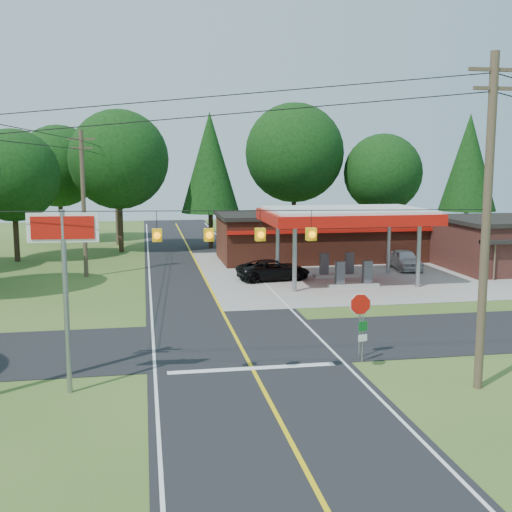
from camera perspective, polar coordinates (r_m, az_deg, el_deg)
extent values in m
plane|color=#385B20|center=(28.44, -1.55, -7.75)|extent=(120.00, 120.00, 0.00)
cube|color=black|center=(28.44, -1.55, -7.73)|extent=(8.00, 120.00, 0.02)
cube|color=black|center=(28.43, -1.55, -7.72)|extent=(70.00, 7.00, 0.02)
cube|color=yellow|center=(28.43, -1.55, -7.70)|extent=(0.15, 110.00, 0.00)
cylinder|color=gray|center=(39.01, 3.46, -0.16)|extent=(0.28, 0.28, 4.20)
cylinder|color=gray|center=(43.84, 1.95, 0.80)|extent=(0.28, 0.28, 4.20)
cylinder|color=gray|center=(41.58, 14.24, 0.13)|extent=(0.28, 0.28, 4.20)
cylinder|color=gray|center=(46.15, 11.72, 1.01)|extent=(0.28, 0.28, 4.20)
cube|color=#B81109|center=(42.22, 8.00, 3.50)|extent=(10.60, 7.40, 0.70)
cube|color=white|center=(42.19, 8.01, 4.04)|extent=(10.00, 7.00, 0.25)
cube|color=#9E9B93|center=(41.10, 8.64, -2.59)|extent=(3.20, 0.90, 0.22)
cube|color=#3F3F44|center=(40.68, 7.47, -1.50)|extent=(0.55, 0.45, 1.50)
cube|color=#3F3F44|center=(41.25, 9.86, -1.42)|extent=(0.55, 0.45, 1.50)
cube|color=#9E9B93|center=(44.47, 7.17, -1.72)|extent=(3.20, 0.90, 0.22)
cube|color=#3F3F44|center=(44.08, 6.08, -0.71)|extent=(0.55, 0.45, 1.50)
cube|color=#3F3F44|center=(44.61, 8.30, -0.64)|extent=(0.55, 0.45, 1.50)
cube|color=#602A1B|center=(52.30, 5.62, 1.62)|extent=(16.00, 7.00, 3.50)
cube|color=black|center=(52.11, 5.65, 3.70)|extent=(16.40, 7.40, 0.30)
cube|color=#B81109|center=(48.75, 6.77, 2.23)|extent=(16.00, 0.50, 0.25)
cylinder|color=#473828|center=(23.17, 19.77, 2.55)|extent=(0.30, 0.30, 11.50)
cube|color=#473828|center=(23.26, 20.43, 15.27)|extent=(1.80, 0.12, 0.12)
cube|color=#473828|center=(23.19, 20.35, 13.80)|extent=(1.40, 0.12, 0.12)
cylinder|color=#473828|center=(45.30, -15.07, 4.45)|extent=(0.30, 0.30, 10.00)
cube|color=#473828|center=(45.23, -15.29, 10.02)|extent=(1.80, 0.12, 0.12)
cube|color=#473828|center=(45.21, -15.26, 9.26)|extent=(1.40, 0.12, 0.12)
cylinder|color=#473828|center=(62.16, -12.31, 5.32)|extent=(0.30, 0.30, 9.50)
cube|color=#F1B00C|center=(21.46, -8.79, 1.85)|extent=(0.32, 0.32, 0.42)
cube|color=#F1B00C|center=(21.37, -4.22, 1.89)|extent=(0.32, 0.32, 0.42)
cube|color=#F1B00C|center=(21.40, 0.37, 1.93)|extent=(0.32, 0.32, 0.42)
cube|color=#F1B00C|center=(21.58, 4.92, 1.95)|extent=(0.32, 0.32, 0.42)
cylinder|color=#332316|center=(54.29, -20.53, 1.62)|extent=(0.44, 0.44, 3.96)
sphere|color=black|center=(53.98, -20.80, 6.73)|extent=(7.26, 7.26, 7.26)
cylinder|color=#332316|center=(57.33, -11.93, 2.67)|extent=(0.44, 0.44, 4.68)
sphere|color=black|center=(57.06, -12.11, 8.39)|extent=(8.58, 8.58, 8.58)
cylinder|color=#332316|center=(58.61, -4.05, 2.78)|extent=(0.44, 0.44, 4.32)
cone|color=black|center=(58.33, -4.11, 8.30)|extent=(5.28, 5.28, 9.00)
cylinder|color=#332316|center=(60.89, 3.37, 3.34)|extent=(0.44, 0.44, 5.04)
sphere|color=black|center=(60.65, 3.42, 9.14)|extent=(9.24, 9.24, 9.24)
cylinder|color=#332316|center=(61.39, 11.09, 2.73)|extent=(0.44, 0.44, 3.96)
sphere|color=black|center=(61.11, 11.22, 7.25)|extent=(7.26, 7.26, 7.26)
cylinder|color=#332316|center=(63.79, 18.15, 2.84)|extent=(0.44, 0.44, 4.32)
cone|color=black|center=(63.53, 18.39, 7.91)|extent=(5.28, 5.28, 9.00)
cylinder|color=#332316|center=(65.77, -16.94, 3.05)|extent=(0.44, 0.44, 4.32)
sphere|color=black|center=(65.52, -17.13, 7.65)|extent=(7.92, 7.92, 7.92)
imported|color=black|center=(42.99, 1.56, -1.26)|extent=(5.51, 5.51, 1.37)
imported|color=silver|center=(48.42, 13.10, -0.32)|extent=(4.62, 4.62, 1.46)
cylinder|color=gray|center=(22.69, -16.52, -4.03)|extent=(0.18, 0.18, 6.33)
cube|color=white|center=(22.29, -16.80, 2.44)|extent=(2.35, 0.24, 1.00)
cube|color=#B81109|center=(22.24, -16.82, 2.42)|extent=(2.07, 0.20, 0.77)
cylinder|color=gray|center=(26.32, 9.21, -6.31)|extent=(0.07, 0.07, 2.55)
cylinder|color=gray|center=(25.93, 9.43, -7.26)|extent=(0.06, 0.06, 1.92)
cube|color=#0C591E|center=(25.76, 9.49, -6.18)|extent=(0.39, 0.12, 0.39)
cube|color=white|center=(25.88, 9.46, -7.21)|extent=(0.39, 0.12, 0.26)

